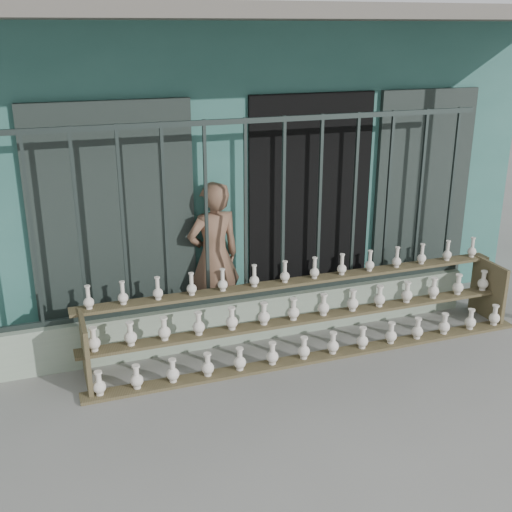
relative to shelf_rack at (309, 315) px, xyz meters
name	(u,v)px	position (x,y,z in m)	size (l,w,h in m)	color
ground	(295,403)	(-0.52, -0.88, -0.36)	(60.00, 60.00, 0.00)	slate
workshop_building	(177,137)	(-0.51, 3.35, 1.26)	(7.40, 6.60, 3.21)	#2F645B
parapet_wall	(246,318)	(-0.52, 0.42, -0.14)	(5.00, 0.20, 0.45)	#8EA18A
security_fence	(246,212)	(-0.52, 0.42, 0.98)	(5.00, 0.04, 1.80)	#283330
shelf_rack	(309,315)	(0.00, 0.00, 0.00)	(4.50, 0.68, 0.85)	brown
elderly_woman	(214,257)	(-0.74, 0.78, 0.43)	(0.58, 0.38, 1.59)	brown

